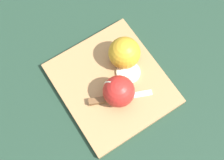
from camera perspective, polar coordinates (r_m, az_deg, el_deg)
name	(u,v)px	position (r m, az deg, el deg)	size (l,w,h in m)	color
ground_plane	(112,85)	(0.88, 0.00, -0.87)	(4.00, 4.00, 0.00)	#1E3828
cutting_board	(112,84)	(0.87, 0.00, -0.67)	(0.35, 0.32, 0.02)	#A37A4C
apple_half_left	(124,53)	(0.85, 2.28, 4.96)	(0.09, 0.09, 0.09)	gold
apple_half_right	(118,92)	(0.81, 1.13, -2.12)	(0.08, 0.08, 0.08)	red
knife	(108,99)	(0.84, -0.73, -3.54)	(0.06, 0.17, 0.02)	silver
apple_slice	(128,72)	(0.87, 3.02, 1.40)	(0.07, 0.07, 0.01)	#EFE5C6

